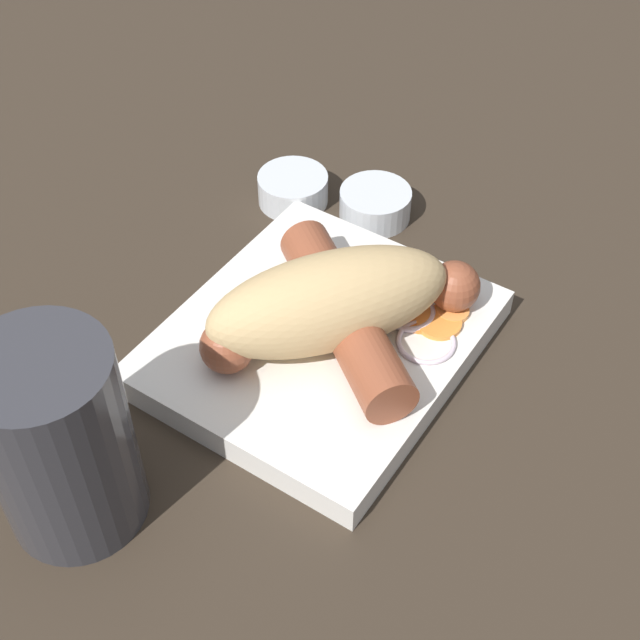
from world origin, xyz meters
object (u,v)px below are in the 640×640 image
at_px(drink_glass, 59,441).
at_px(food_tray, 320,341).
at_px(condiment_cup_far, 293,190).
at_px(condiment_cup_near, 375,205).
at_px(bread_roll, 333,297).
at_px(sausage, 344,315).

bearing_deg(drink_glass, food_tray, 164.51).
height_order(food_tray, condiment_cup_far, condiment_cup_far).
distance_m(condiment_cup_near, drink_glass, 0.32).
relative_size(condiment_cup_near, drink_glass, 0.44).
bearing_deg(bread_roll, food_tray, -55.53).
bearing_deg(bread_roll, condiment_cup_far, -136.02).
bearing_deg(drink_glass, condiment_cup_near, 178.97).
relative_size(food_tray, drink_glass, 1.67).
relative_size(bread_roll, drink_glass, 1.34).
relative_size(food_tray, bread_roll, 1.25).
xyz_separation_m(food_tray, condiment_cup_near, (-0.14, -0.04, 0.00)).
bearing_deg(sausage, food_tray, -66.55).
bearing_deg(condiment_cup_near, condiment_cup_far, -73.17).
xyz_separation_m(bread_roll, drink_glass, (0.18, -0.06, 0.01)).
relative_size(bread_roll, condiment_cup_far, 3.02).
relative_size(bread_roll, condiment_cup_near, 3.02).
relative_size(food_tray, condiment_cup_far, 3.76).
xyz_separation_m(bread_roll, condiment_cup_near, (-0.14, -0.05, -0.04)).
xyz_separation_m(food_tray, condiment_cup_far, (-0.12, -0.11, 0.00)).
height_order(bread_roll, condiment_cup_far, bread_roll).
distance_m(bread_roll, condiment_cup_far, 0.17).
bearing_deg(food_tray, bread_roll, 124.47).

